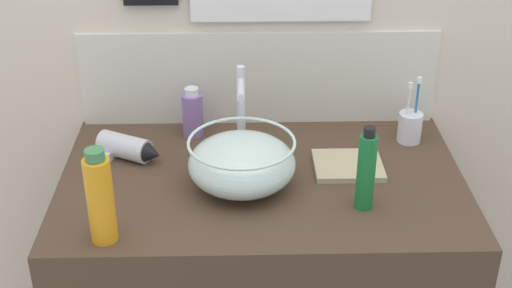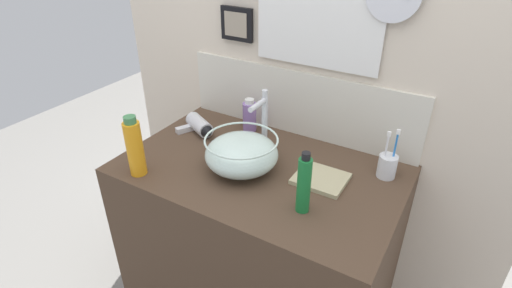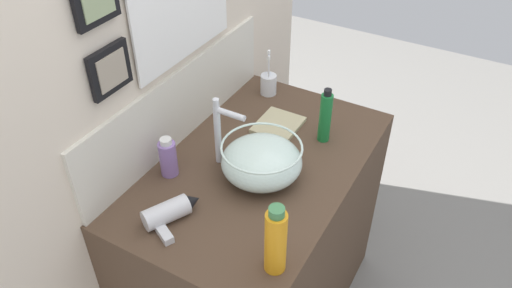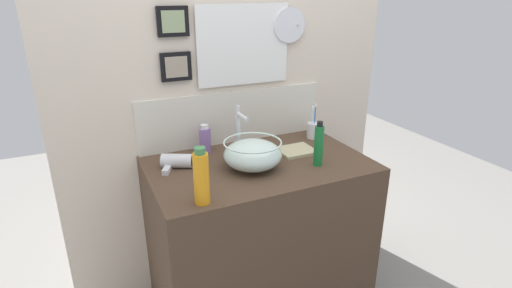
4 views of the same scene
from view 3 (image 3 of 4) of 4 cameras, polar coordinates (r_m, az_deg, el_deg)
The scene contains 10 objects.
vanity_counter at distance 2.07m, azimuth 0.22°, elevation -11.53°, with size 1.06×0.66×0.88m, color #4C3828.
back_panel at distance 1.75m, azimuth -10.08°, elevation 9.35°, with size 1.84×0.09×2.38m.
glass_bowl_sink at distance 1.66m, azimuth 0.64°, elevation -1.95°, with size 0.27×0.27×0.13m.
faucet at distance 1.68m, azimuth -4.08°, elevation 1.85°, with size 0.02×0.12×0.26m.
hair_drier at distance 1.57m, azimuth -9.73°, elevation -7.66°, with size 0.20×0.14×0.07m.
toothbrush_cup at distance 2.11m, azimuth 1.43°, elevation 6.90°, with size 0.07×0.07×0.19m.
lotion_bottle at distance 1.36m, azimuth 2.26°, elevation -10.99°, with size 0.06×0.06×0.23m.
soap_dispenser at distance 1.83m, azimuth 7.92°, elevation 3.09°, with size 0.04×0.04×0.22m.
shampoo_bottle at distance 1.70m, azimuth -10.01°, elevation -1.55°, with size 0.06×0.06×0.15m.
hand_towel at distance 1.93m, azimuth 2.55°, elevation 2.19°, with size 0.18×0.16×0.02m, color tan.
Camera 3 is at (-1.17, -0.65, 2.02)m, focal length 35.00 mm.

